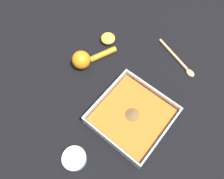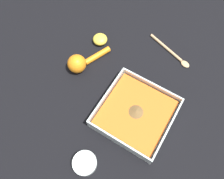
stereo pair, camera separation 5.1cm
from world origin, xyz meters
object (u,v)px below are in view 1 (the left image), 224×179
square_dish (132,116)px  spice_bowl (74,159)px  lemon_squeezer (84,59)px  lemon_half (108,38)px  wooden_spoon (178,59)px

square_dish → spice_bowl: square_dish is taller
square_dish → spice_bowl: (0.25, -0.06, -0.01)m
spice_bowl → lemon_squeezer: (-0.31, -0.24, 0.02)m
spice_bowl → lemon_half: lemon_half is taller
square_dish → lemon_squeezer: lemon_squeezer is taller
wooden_spoon → square_dish: bearing=-71.3°
lemon_half → wooden_spoon: bearing=110.4°
lemon_squeezer → lemon_half: 0.16m
wooden_spoon → lemon_squeezer: bearing=-120.0°
spice_bowl → wooden_spoon: spice_bowl is taller
lemon_squeezer → wooden_spoon: size_ratio=0.87×
lemon_half → spice_bowl: bearing=27.2°
spice_bowl → lemon_half: bearing=-152.8°
spice_bowl → lemon_squeezer: 0.39m
lemon_squeezer → wooden_spoon: lemon_squeezer is taller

